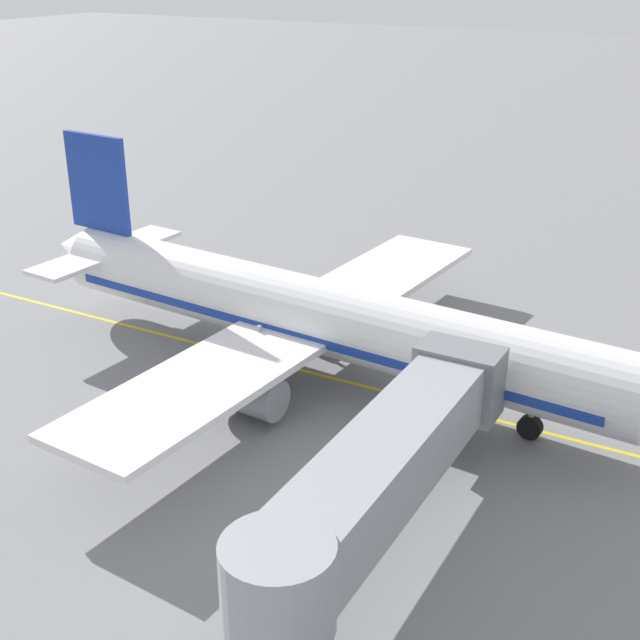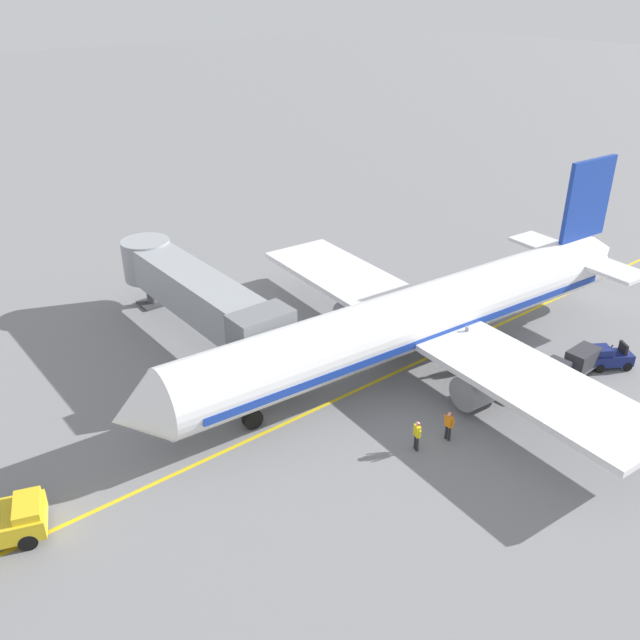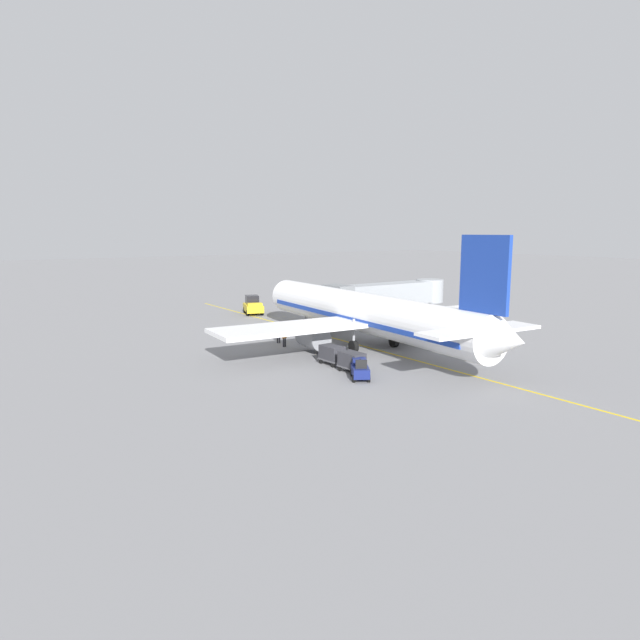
# 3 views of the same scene
# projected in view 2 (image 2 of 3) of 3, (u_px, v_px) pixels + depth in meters

# --- Properties ---
(ground_plane) EXTENTS (400.00, 400.00, 0.00)m
(ground_plane) POSITION_uv_depth(u_px,v_px,m) (432.00, 356.00, 42.41)
(ground_plane) COLOR slate
(gate_lead_in_line) EXTENTS (0.24, 80.00, 0.01)m
(gate_lead_in_line) POSITION_uv_depth(u_px,v_px,m) (432.00, 356.00, 42.40)
(gate_lead_in_line) COLOR gold
(gate_lead_in_line) RESTS_ON ground
(parked_airliner) EXTENTS (30.30, 37.35, 10.63)m
(parked_airliner) POSITION_uv_depth(u_px,v_px,m) (419.00, 318.00, 40.08)
(parked_airliner) COLOR white
(parked_airliner) RESTS_ON ground
(jet_bridge) EXTENTS (17.03, 3.50, 4.98)m
(jet_bridge) POSITION_uv_depth(u_px,v_px,m) (195.00, 292.00, 42.64)
(jet_bridge) COLOR #93999E
(jet_bridge) RESTS_ON ground
(baggage_tug_lead) EXTENTS (2.35, 2.75, 1.62)m
(baggage_tug_lead) POSITION_uv_depth(u_px,v_px,m) (609.00, 357.00, 40.91)
(baggage_tug_lead) COLOR navy
(baggage_tug_lead) RESTS_ON ground
(baggage_cart_front) EXTENTS (1.38, 2.92, 1.58)m
(baggage_cart_front) POSITION_uv_depth(u_px,v_px,m) (551.00, 374.00, 38.76)
(baggage_cart_front) COLOR #4C4C51
(baggage_cart_front) RESTS_ON ground
(baggage_cart_second_in_train) EXTENTS (1.38, 2.92, 1.58)m
(baggage_cart_second_in_train) POSITION_uv_depth(u_px,v_px,m) (582.00, 359.00, 40.24)
(baggage_cart_second_in_train) COLOR #4C4C51
(baggage_cart_second_in_train) RESTS_ON ground
(ground_crew_wing_walker) EXTENTS (0.73, 0.25, 1.69)m
(ground_crew_wing_walker) POSITION_uv_depth(u_px,v_px,m) (449.00, 424.00, 34.43)
(ground_crew_wing_walker) COLOR #232328
(ground_crew_wing_walker) RESTS_ON ground
(ground_crew_loader) EXTENTS (0.71, 0.35, 1.69)m
(ground_crew_loader) POSITION_uv_depth(u_px,v_px,m) (417.00, 434.00, 33.71)
(ground_crew_loader) COLOR #232328
(ground_crew_loader) RESTS_ON ground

